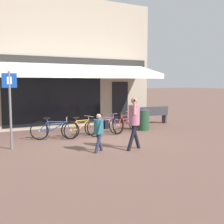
# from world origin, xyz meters

# --- Properties ---
(ground_plane) EXTENTS (160.00, 160.00, 0.00)m
(ground_plane) POSITION_xyz_m (0.00, 0.00, 0.00)
(ground_plane) COLOR brown
(shop_front) EXTENTS (8.27, 4.98, 5.97)m
(shop_front) POSITION_xyz_m (0.19, 4.53, 2.98)
(shop_front) COLOR tan
(shop_front) RESTS_ON ground_plane
(bike_rack_rail) EXTENTS (3.74, 0.04, 0.57)m
(bike_rack_rail) POSITION_xyz_m (0.09, 0.60, 0.48)
(bike_rack_rail) COLOR #47494F
(bike_rack_rail) RESTS_ON ground_plane
(bicycle_blue) EXTENTS (1.66, 0.78, 0.81)m
(bicycle_blue) POSITION_xyz_m (-1.48, 0.45, 0.36)
(bicycle_blue) COLOR black
(bicycle_blue) RESTS_ON ground_plane
(bicycle_orange) EXTENTS (1.56, 0.66, 0.78)m
(bicycle_orange) POSITION_xyz_m (-0.46, 0.47, 0.35)
(bicycle_orange) COLOR black
(bicycle_orange) RESTS_ON ground_plane
(bicycle_purple) EXTENTS (1.72, 0.59, 0.87)m
(bicycle_purple) POSITION_xyz_m (0.52, 0.33, 0.38)
(bicycle_purple) COLOR black
(bicycle_purple) RESTS_ON ground_plane
(bicycle_red) EXTENTS (1.73, 0.90, 0.88)m
(bicycle_red) POSITION_xyz_m (1.59, 0.58, 0.39)
(bicycle_red) COLOR black
(bicycle_red) RESTS_ON ground_plane
(pedestrian_adult) EXTENTS (0.58, 0.54, 1.63)m
(pedestrian_adult) POSITION_xyz_m (0.26, -2.15, 0.99)
(pedestrian_adult) COLOR black
(pedestrian_adult) RESTS_ON ground_plane
(pedestrian_child) EXTENTS (0.50, 0.51, 1.15)m
(pedestrian_child) POSITION_xyz_m (-0.80, -1.92, 0.71)
(pedestrian_child) COLOR #282D47
(pedestrian_child) RESTS_ON ground_plane
(litter_bin) EXTENTS (0.50, 0.50, 0.96)m
(litter_bin) POSITION_xyz_m (2.52, 0.67, 0.48)
(litter_bin) COLOR #23472D
(litter_bin) RESTS_ON ground_plane
(parking_sign) EXTENTS (0.44, 0.07, 2.40)m
(parking_sign) POSITION_xyz_m (-3.08, -0.35, 1.47)
(parking_sign) COLOR slate
(parking_sign) RESTS_ON ground_plane
(park_bench) EXTENTS (1.64, 0.63, 0.87)m
(park_bench) POSITION_xyz_m (4.01, 2.08, 0.46)
(park_bench) COLOR #38383D
(park_bench) RESTS_ON ground_plane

